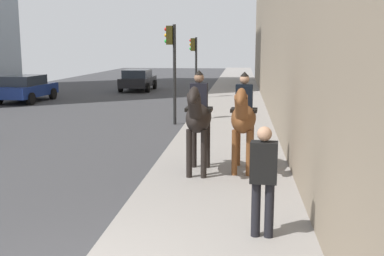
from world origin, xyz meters
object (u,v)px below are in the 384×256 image
Objects in this scene: mounted_horse_far at (243,117)px; mounted_horse_near at (198,116)px; car_near_lane at (26,88)px; car_far_lane at (138,79)px; traffic_light_near_curb at (172,58)px; pedestrian_greeting at (263,174)px; traffic_light_far_curb at (194,58)px.

mounted_horse_near is at bearing -70.16° from mounted_horse_far.
car_near_lane and car_far_lane have the same top height.
mounted_horse_near is 21.94m from car_far_lane.
car_near_lane is (14.00, 10.66, -0.67)m from mounted_horse_near.
traffic_light_near_curb is at bearing -155.29° from mounted_horse_far.
car_near_lane is (17.53, 11.96, -0.33)m from pedestrian_greeting.
mounted_horse_far is 21.97m from car_far_lane.
mounted_horse_near is at bearing -173.97° from traffic_light_far_curb.
traffic_light_far_curb reaches higher than mounted_horse_near.
pedestrian_greeting is 0.39× the size of car_far_lane.
traffic_light_near_curb is at bearing -179.96° from traffic_light_far_curb.
mounted_horse_near reaches higher than mounted_horse_far.
mounted_horse_near is 17.61m from car_near_lane.
mounted_horse_near is 16.03m from traffic_light_far_curb.
mounted_horse_far is at bearing -159.35° from traffic_light_near_curb.
car_near_lane is at bearing 146.15° from car_far_lane.
mounted_horse_near is 1.02× the size of mounted_horse_far.
car_near_lane is 1.23× the size of traffic_light_far_curb.
car_far_lane is (24.61, 7.35, -0.33)m from pedestrian_greeting.
car_far_lane is at bearing 17.73° from traffic_light_near_curb.
mounted_horse_far reaches higher than pedestrian_greeting.
traffic_light_near_curb is (7.40, 1.67, 1.11)m from mounted_horse_near.
traffic_light_near_curb is (7.12, 2.68, 1.15)m from mounted_horse_far.
traffic_light_far_curb is at bearing -172.93° from mounted_horse_near.
pedestrian_greeting is (-3.81, -0.29, -0.29)m from mounted_horse_far.
mounted_horse_far is 0.66× the size of traffic_light_far_curb.
pedestrian_greeting is at bearing -143.30° from car_near_lane.
car_far_lane is at bearing -157.20° from mounted_horse_far.
mounted_horse_far is at bearing -170.25° from traffic_light_far_curb.
car_far_lane is at bearing 21.67° from pedestrian_greeting.
car_far_lane is at bearing -30.72° from car_near_lane.
mounted_horse_near is 0.55× the size of car_near_lane.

